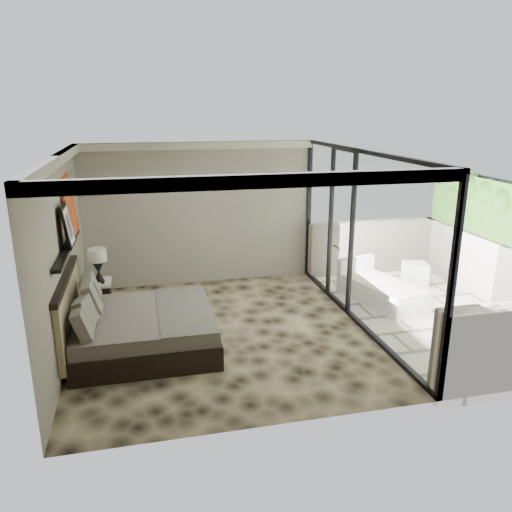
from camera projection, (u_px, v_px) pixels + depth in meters
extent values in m
plane|color=black|center=(222.00, 333.00, 7.88)|extent=(5.00, 5.00, 0.00)
cube|color=silver|center=(218.00, 153.00, 7.08)|extent=(4.50, 5.00, 0.02)
cube|color=gray|center=(200.00, 214.00, 9.80)|extent=(4.50, 0.02, 2.80)
cube|color=gray|center=(62.00, 257.00, 6.99)|extent=(0.02, 5.00, 2.80)
cube|color=white|center=(359.00, 239.00, 7.97)|extent=(0.08, 5.00, 2.80)
cube|color=beige|center=(434.00, 315.00, 8.71)|extent=(3.00, 5.00, 0.12)
cube|color=beige|center=(506.00, 276.00, 8.83)|extent=(0.30, 5.00, 1.10)
cube|color=black|center=(67.00, 248.00, 7.07)|extent=(0.12, 2.20, 0.05)
cube|color=black|center=(146.00, 337.00, 7.34)|extent=(2.00, 1.90, 0.34)
cube|color=#635B53|center=(145.00, 320.00, 7.26)|extent=(1.94, 1.84, 0.21)
cube|color=#504C46|center=(184.00, 309.00, 7.36)|extent=(0.76, 1.88, 0.03)
cube|color=#8D815A|center=(69.00, 312.00, 6.98)|extent=(0.08, 2.00, 0.95)
cube|color=black|center=(98.00, 297.00, 8.74)|extent=(0.50, 0.50, 0.47)
cone|color=black|center=(99.00, 276.00, 8.65)|extent=(0.18, 0.18, 0.16)
cone|color=black|center=(98.00, 267.00, 8.61)|extent=(0.18, 0.18, 0.16)
cylinder|color=white|center=(97.00, 255.00, 8.54)|extent=(0.32, 0.32, 0.22)
cube|color=#A20F0D|center=(69.00, 205.00, 7.67)|extent=(0.13, 0.90, 0.90)
cube|color=black|center=(68.00, 226.00, 6.98)|extent=(0.11, 0.50, 0.60)
cube|color=white|center=(415.00, 274.00, 9.96)|extent=(0.56, 0.56, 0.45)
cube|color=silver|center=(382.00, 294.00, 9.12)|extent=(1.22, 1.80, 0.29)
cube|color=white|center=(383.00, 284.00, 9.06)|extent=(1.15, 1.69, 0.08)
cube|color=silver|center=(356.00, 266.00, 9.67)|extent=(0.83, 0.33, 0.36)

